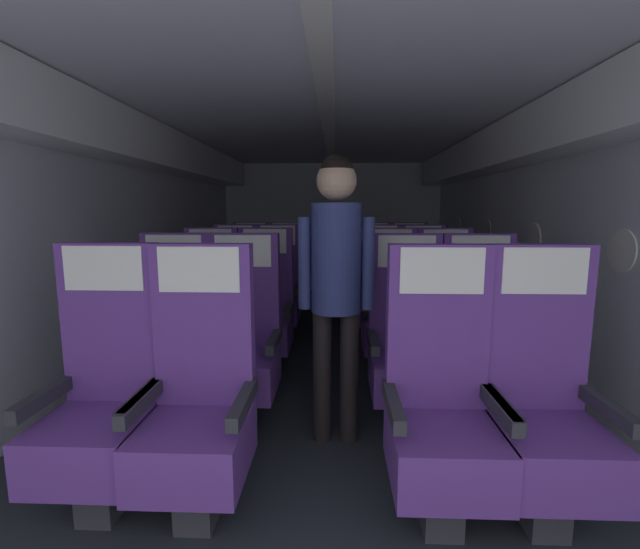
{
  "coord_description": "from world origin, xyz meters",
  "views": [
    {
      "loc": [
        0.08,
        -0.29,
        1.36
      ],
      "look_at": [
        -0.06,
        3.35,
        0.81
      ],
      "focal_mm": 24.2,
      "sensor_mm": 36.0,
      "label": 1
    }
  ],
  "objects_px": {
    "seat_a_right_aisle": "(544,412)",
    "seat_b_left_window": "(173,345)",
    "seat_a_left_aisle": "(198,408)",
    "seat_b_right_window": "(406,348)",
    "seat_c_right_aisle": "(445,315)",
    "seat_d_left_aisle": "(278,294)",
    "seat_b_left_aisle": "(242,346)",
    "seat_c_left_window": "(210,313)",
    "seat_c_left_aisle": "(265,314)",
    "seat_e_right_aisle": "(409,281)",
    "seat_d_left_window": "(235,294)",
    "seat_a_right_window": "(441,412)",
    "seat_d_right_aisle": "(423,295)",
    "flight_attendant": "(336,269)",
    "seat_e_left_window": "(251,280)",
    "seat_e_right_window": "(372,281)",
    "seat_b_right_aisle": "(479,348)",
    "seat_a_left_window": "(103,404)",
    "seat_e_left_aisle": "(287,280)",
    "seat_c_right_window": "(390,314)",
    "seat_d_right_window": "(379,295)"
  },
  "relations": [
    {
      "from": "seat_b_left_window",
      "to": "seat_d_right_window",
      "type": "xyz_separation_m",
      "value": [
        1.47,
        1.7,
        0.0
      ]
    },
    {
      "from": "seat_e_right_aisle",
      "to": "seat_d_left_window",
      "type": "bearing_deg",
      "value": -156.22
    },
    {
      "from": "seat_a_left_aisle",
      "to": "seat_b_right_aisle",
      "type": "relative_size",
      "value": 1.0
    },
    {
      "from": "seat_e_right_aisle",
      "to": "seat_b_left_window",
      "type": "bearing_deg",
      "value": -126.82
    },
    {
      "from": "seat_d_left_aisle",
      "to": "seat_b_right_aisle",
      "type": "bearing_deg",
      "value": -48.6
    },
    {
      "from": "seat_a_right_aisle",
      "to": "seat_b_left_window",
      "type": "distance_m",
      "value": 2.11
    },
    {
      "from": "seat_b_left_aisle",
      "to": "seat_c_right_window",
      "type": "relative_size",
      "value": 1.0
    },
    {
      "from": "seat_c_left_window",
      "to": "seat_c_left_aisle",
      "type": "bearing_deg",
      "value": -0.77
    },
    {
      "from": "seat_a_left_aisle",
      "to": "seat_d_right_aisle",
      "type": "relative_size",
      "value": 1.0
    },
    {
      "from": "seat_a_right_aisle",
      "to": "seat_c_right_window",
      "type": "xyz_separation_m",
      "value": [
        -0.45,
        1.72,
        0.0
      ]
    },
    {
      "from": "seat_b_left_window",
      "to": "seat_c_left_window",
      "type": "bearing_deg",
      "value": 90.94
    },
    {
      "from": "seat_e_right_window",
      "to": "seat_c_left_aisle",
      "type": "bearing_deg",
      "value": -120.91
    },
    {
      "from": "seat_b_right_aisle",
      "to": "seat_e_right_aisle",
      "type": "height_order",
      "value": "same"
    },
    {
      "from": "seat_b_left_aisle",
      "to": "seat_b_right_window",
      "type": "relative_size",
      "value": 1.0
    },
    {
      "from": "seat_d_left_window",
      "to": "flight_attendant",
      "type": "distance_m",
      "value": 2.24
    },
    {
      "from": "seat_d_right_aisle",
      "to": "seat_a_left_aisle",
      "type": "bearing_deg",
      "value": -119.77
    },
    {
      "from": "seat_d_left_aisle",
      "to": "seat_a_right_window",
      "type": "bearing_deg",
      "value": -67.74
    },
    {
      "from": "seat_c_right_aisle",
      "to": "flight_attendant",
      "type": "xyz_separation_m",
      "value": [
        -0.89,
        -1.05,
        0.52
      ]
    },
    {
      "from": "seat_e_left_window",
      "to": "seat_e_right_window",
      "type": "relative_size",
      "value": 1.0
    },
    {
      "from": "seat_d_right_window",
      "to": "seat_a_right_aisle",
      "type": "bearing_deg",
      "value": -79.93
    },
    {
      "from": "seat_a_left_aisle",
      "to": "seat_b_right_window",
      "type": "relative_size",
      "value": 1.0
    },
    {
      "from": "seat_a_right_aisle",
      "to": "seat_c_right_window",
      "type": "distance_m",
      "value": 1.78
    },
    {
      "from": "seat_c_left_aisle",
      "to": "seat_a_right_window",
      "type": "bearing_deg",
      "value": -58.65
    },
    {
      "from": "seat_c_right_aisle",
      "to": "seat_d_left_aisle",
      "type": "distance_m",
      "value": 1.72
    },
    {
      "from": "seat_b_right_aisle",
      "to": "seat_c_left_window",
      "type": "bearing_deg",
      "value": 156.51
    },
    {
      "from": "seat_c_left_aisle",
      "to": "flight_attendant",
      "type": "relative_size",
      "value": 0.73
    },
    {
      "from": "seat_e_right_window",
      "to": "seat_e_left_window",
      "type": "bearing_deg",
      "value": -179.37
    },
    {
      "from": "seat_c_left_window",
      "to": "seat_e_right_window",
      "type": "distance_m",
      "value": 2.28
    },
    {
      "from": "seat_c_left_window",
      "to": "seat_d_left_aisle",
      "type": "bearing_deg",
      "value": 62.2
    },
    {
      "from": "seat_a_left_window",
      "to": "seat_b_right_window",
      "type": "relative_size",
      "value": 1.0
    },
    {
      "from": "seat_d_right_window",
      "to": "seat_b_right_aisle",
      "type": "bearing_deg",
      "value": -74.73
    },
    {
      "from": "seat_c_right_aisle",
      "to": "seat_d_left_aisle",
      "type": "relative_size",
      "value": 1.0
    },
    {
      "from": "seat_a_right_aisle",
      "to": "seat_b_right_window",
      "type": "xyz_separation_m",
      "value": [
        -0.45,
        0.86,
        0.0
      ]
    },
    {
      "from": "seat_a_right_aisle",
      "to": "flight_attendant",
      "type": "relative_size",
      "value": 0.73
    },
    {
      "from": "seat_e_left_aisle",
      "to": "seat_b_right_window",
      "type": "bearing_deg",
      "value": -67.84
    },
    {
      "from": "seat_c_left_aisle",
      "to": "seat_d_left_window",
      "type": "relative_size",
      "value": 1.0
    },
    {
      "from": "seat_c_right_window",
      "to": "seat_a_right_aisle",
      "type": "bearing_deg",
      "value": -75.47
    },
    {
      "from": "seat_a_left_window",
      "to": "seat_c_left_aisle",
      "type": "xyz_separation_m",
      "value": [
        0.44,
        1.7,
        0.0
      ]
    },
    {
      "from": "seat_d_left_window",
      "to": "seat_e_right_window",
      "type": "distance_m",
      "value": 1.72
    },
    {
      "from": "seat_a_right_aisle",
      "to": "seat_a_right_window",
      "type": "xyz_separation_m",
      "value": [
        -0.44,
        -0.01,
        0.0
      ]
    },
    {
      "from": "seat_a_left_window",
      "to": "flight_attendant",
      "type": "xyz_separation_m",
      "value": [
        1.04,
        0.64,
        0.52
      ]
    },
    {
      "from": "seat_a_left_aisle",
      "to": "seat_a_left_window",
      "type": "bearing_deg",
      "value": 176.56
    },
    {
      "from": "seat_e_left_aisle",
      "to": "seat_a_left_window",
      "type": "bearing_deg",
      "value": -97.2
    },
    {
      "from": "seat_b_left_aisle",
      "to": "seat_c_left_window",
      "type": "xyz_separation_m",
      "value": [
        -0.46,
        0.87,
        0.0
      ]
    },
    {
      "from": "seat_a_right_aisle",
      "to": "seat_d_left_window",
      "type": "xyz_separation_m",
      "value": [
        -1.94,
        2.57,
        0.0
      ]
    },
    {
      "from": "seat_a_left_aisle",
      "to": "seat_d_right_aisle",
      "type": "xyz_separation_m",
      "value": [
        1.48,
        2.58,
        0.0
      ]
    },
    {
      "from": "seat_b_right_window",
      "to": "seat_e_left_aisle",
      "type": "relative_size",
      "value": 1.0
    },
    {
      "from": "seat_b_right_aisle",
      "to": "seat_c_left_window",
      "type": "distance_m",
      "value": 2.13
    },
    {
      "from": "seat_a_left_aisle",
      "to": "seat_c_right_window",
      "type": "xyz_separation_m",
      "value": [
        1.04,
        1.74,
        0.0
      ]
    },
    {
      "from": "seat_e_right_aisle",
      "to": "seat_e_right_window",
      "type": "xyz_separation_m",
      "value": [
        -0.44,
        0.02,
        0.0
      ]
    }
  ]
}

